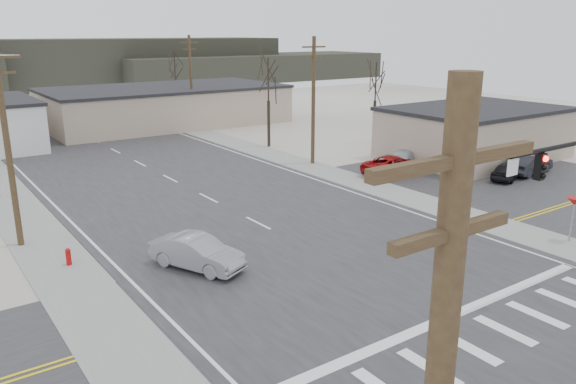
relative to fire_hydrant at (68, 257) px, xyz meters
The scene contains 25 objects.
ground 12.97m from the fire_hydrant, 38.11° to the right, with size 140.00×140.00×0.00m, color silver.
main_road 12.38m from the fire_hydrant, 34.46° to the left, with size 18.00×110.00×0.05m, color #262628.
cross_road 12.97m from the fire_hydrant, 38.11° to the right, with size 90.00×10.00×0.04m, color #262628.
parking_lot 30.27m from the fire_hydrant, ahead, with size 18.00×20.00×0.03m, color #262628.
sidewalk_left 12.01m from the fire_hydrant, 91.91° to the left, with size 3.00×90.00×0.06m, color gray.
sidewalk_right 24.02m from the fire_hydrant, 29.98° to the left, with size 3.00×90.00×0.06m, color gray.
fire_hydrant is the anchor object (origin of this frame).
yield_sign 24.61m from the fire_hydrant, 27.92° to the right, with size 0.80×0.80×2.35m.
building_right_far 41.32m from the fire_hydrant, 60.70° to the left, with size 26.30×14.30×4.30m.
building_lot 34.48m from the fire_hydrant, ahead, with size 14.30×10.30×4.30m.
upole_left_b 6.36m from the fire_hydrant, 108.00° to the left, with size 2.20×0.30×10.00m.
upole_right_a 24.37m from the fire_hydrant, 24.74° to the left, with size 2.20×0.30×10.00m.
upole_right_b 38.96m from the fire_hydrant, 55.86° to the left, with size 2.20×0.30×10.00m.
tree_right_mid 29.48m from the fire_hydrant, 38.41° to the left, with size 3.74×3.74×8.33m.
tree_right_far 50.96m from the fire_hydrant, 60.20° to the left, with size 3.52×3.52×7.84m.
tree_lot 35.48m from the fire_hydrant, 23.50° to the left, with size 3.52×3.52×7.84m.
hill_center 91.63m from the fire_hydrant, 74.02° to the left, with size 80.00×18.00×9.00m, color #333026.
hill_right 101.75m from the fire_hydrant, 53.72° to the left, with size 60.00×18.00×5.50m, color #333026.
sedan_crossing 5.95m from the fire_hydrant, 38.07° to the right, with size 1.57×4.50×1.48m, color gray.
car_far_a 42.19m from the fire_hydrant, 67.57° to the left, with size 2.09×5.13×1.49m, color black.
car_far_b 45.98m from the fire_hydrant, 82.84° to the left, with size 1.63×4.05×1.38m, color black.
car_parked_red 24.65m from the fire_hydrant, ahead, with size 2.39×5.17×1.44m, color #940809.
car_parked_dark_a 30.07m from the fire_hydrant, ahead, with size 1.49×3.71×1.26m, color black.
car_parked_dark_b 32.86m from the fire_hydrant, ahead, with size 1.63×4.68×1.54m, color black.
car_parked_silver 27.65m from the fire_hydrant, 10.42° to the left, with size 1.87×4.61×1.34m, color silver.
Camera 1 is at (-15.65, -17.20, 10.33)m, focal length 35.00 mm.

